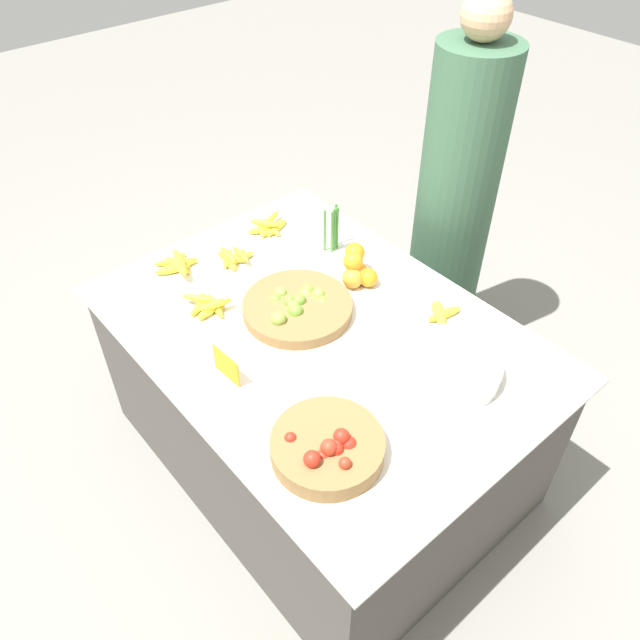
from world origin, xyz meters
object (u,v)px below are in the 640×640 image
(tomato_basket, at_px, (328,447))
(metal_bowl, at_px, (449,367))
(price_sign, at_px, (226,366))
(vendor_person, at_px, (454,210))
(lime_bowl, at_px, (298,307))

(tomato_basket, bearing_deg, metal_bowl, 88.16)
(price_sign, distance_m, vendor_person, 1.34)
(lime_bowl, distance_m, metal_bowl, 0.60)
(metal_bowl, relative_size, vendor_person, 0.20)
(lime_bowl, relative_size, price_sign, 3.17)
(tomato_basket, xyz_separation_m, vendor_person, (-0.61, 1.28, -0.00))
(price_sign, height_order, vendor_person, vendor_person)
(lime_bowl, bearing_deg, metal_bowl, 17.97)
(metal_bowl, distance_m, price_sign, 0.74)
(lime_bowl, relative_size, tomato_basket, 1.20)
(price_sign, xyz_separation_m, vendor_person, (-0.16, 1.33, -0.02))
(lime_bowl, relative_size, metal_bowl, 1.19)
(lime_bowl, relative_size, vendor_person, 0.24)
(metal_bowl, bearing_deg, price_sign, -129.32)
(vendor_person, bearing_deg, metal_bowl, -50.31)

